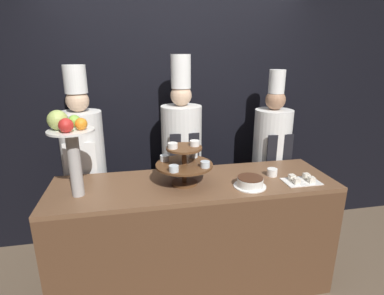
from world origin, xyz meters
name	(u,v)px	position (x,y,z in m)	size (l,w,h in m)	color
wall_back	(177,106)	(0.00, 1.24, 1.40)	(10.00, 0.06, 2.80)	black
buffet_counter	(194,235)	(0.00, 0.33, 0.48)	(2.19, 0.66, 0.96)	brown
tiered_stand	(184,162)	(-0.08, 0.31, 1.14)	(0.43, 0.43, 0.34)	brown
fruit_pedestal	(69,139)	(-0.86, 0.26, 1.37)	(0.30, 0.30, 0.61)	#B2ADA8
cake_round	(250,182)	(0.39, 0.17, 1.00)	(0.24, 0.24, 0.08)	white
cup_white	(272,172)	(0.65, 0.33, 0.99)	(0.08, 0.08, 0.06)	white
cake_square_tray	(301,180)	(0.82, 0.17, 0.98)	(0.27, 0.18, 0.05)	white
chef_left	(84,161)	(-0.89, 0.87, 1.00)	(0.37, 0.37, 1.83)	#38332D
chef_center_left	(182,152)	(-0.01, 0.87, 1.03)	(0.37, 0.37, 1.91)	#38332D
chef_center_right	(271,153)	(0.90, 0.87, 0.96)	(0.37, 0.37, 1.77)	#38332D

